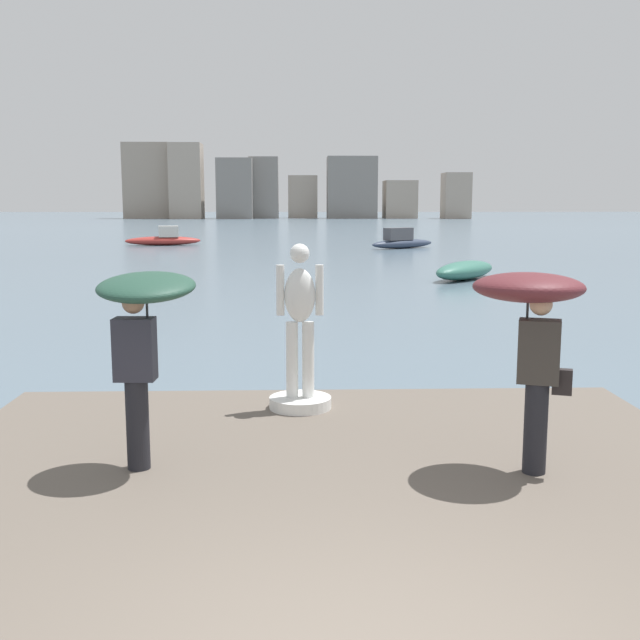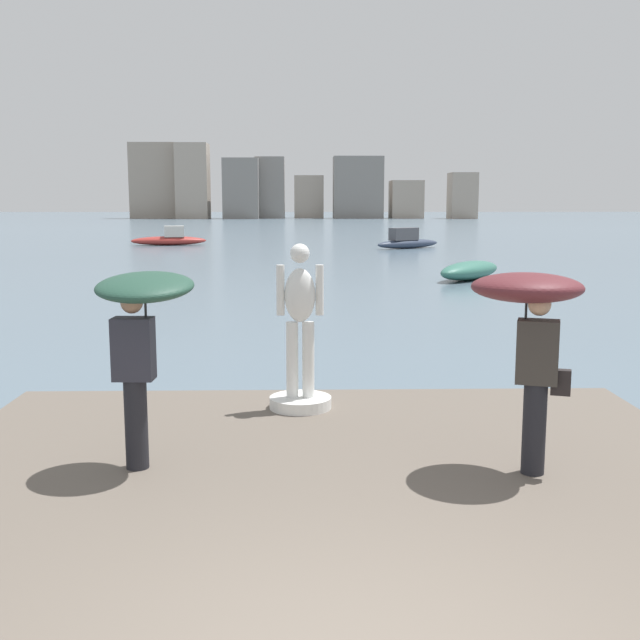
% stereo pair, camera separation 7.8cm
% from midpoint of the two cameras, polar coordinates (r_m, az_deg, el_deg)
% --- Properties ---
extents(ground_plane, '(400.00, 400.00, 0.00)m').
position_cam_midpoint_polar(ground_plane, '(43.81, -1.54, 4.93)').
color(ground_plane, slate).
extents(pier, '(7.99, 9.51, 0.40)m').
position_cam_midpoint_polar(pier, '(6.12, 0.78, -17.96)').
color(pier, '#60564C').
rests_on(pier, ground).
extents(statue_white_figure, '(0.78, 0.78, 2.06)m').
position_cam_midpoint_polar(statue_white_figure, '(9.45, -1.74, -2.04)').
color(statue_white_figure, white).
rests_on(statue_white_figure, pier).
extents(onlooker_left, '(0.97, 0.99, 1.94)m').
position_cam_midpoint_polar(onlooker_left, '(7.39, -13.46, 0.03)').
color(onlooker_left, black).
rests_on(onlooker_left, pier).
extents(onlooker_right, '(1.31, 1.31, 1.92)m').
position_cam_midpoint_polar(onlooker_right, '(7.35, 15.26, 0.55)').
color(onlooker_right, black).
rests_on(onlooker_right, pier).
extents(boat_near, '(4.80, 3.80, 1.34)m').
position_cam_midpoint_polar(boat_near, '(49.84, 6.08, 5.91)').
color(boat_near, '#2D384C').
rests_on(boat_near, ground).
extents(boat_mid, '(3.59, 4.09, 0.71)m').
position_cam_midpoint_polar(boat_mid, '(30.05, 10.75, 3.69)').
color(boat_mid, '#336B5B').
rests_on(boat_mid, ground).
extents(boat_far, '(5.32, 2.16, 1.34)m').
position_cam_midpoint_polar(boat_far, '(54.25, -11.65, 5.96)').
color(boat_far, '#9E2D28').
rests_on(boat_far, ground).
extents(distant_skyline, '(63.57, 10.99, 13.78)m').
position_cam_midpoint_polar(distant_skyline, '(143.49, -3.75, 9.85)').
color(distant_skyline, gray).
rests_on(distant_skyline, ground).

